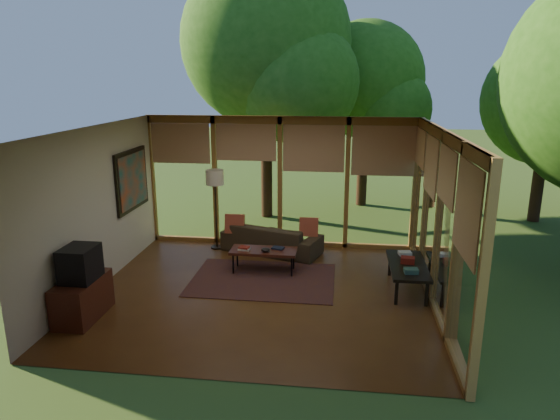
# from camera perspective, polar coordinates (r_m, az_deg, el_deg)

# --- Properties ---
(floor) EXTENTS (5.50, 5.50, 0.00)m
(floor) POSITION_cam_1_polar(r_m,az_deg,el_deg) (8.37, -2.18, -9.42)
(floor) COLOR brown
(floor) RESTS_ON ground
(ceiling) EXTENTS (5.50, 5.50, 0.00)m
(ceiling) POSITION_cam_1_polar(r_m,az_deg,el_deg) (7.66, -2.38, 9.30)
(ceiling) COLOR white
(ceiling) RESTS_ON ground
(wall_left) EXTENTS (0.04, 5.00, 2.70)m
(wall_left) POSITION_cam_1_polar(r_m,az_deg,el_deg) (8.78, -20.27, 0.15)
(wall_left) COLOR beige
(wall_left) RESTS_ON ground
(wall_front) EXTENTS (5.50, 0.04, 2.70)m
(wall_front) POSITION_cam_1_polar(r_m,az_deg,el_deg) (5.59, -6.49, -7.27)
(wall_front) COLOR beige
(wall_front) RESTS_ON ground
(window_wall_back) EXTENTS (5.50, 0.12, 2.70)m
(window_wall_back) POSITION_cam_1_polar(r_m,az_deg,el_deg) (10.32, -0.00, 3.20)
(window_wall_back) COLOR #9F6E31
(window_wall_back) RESTS_ON ground
(window_wall_right) EXTENTS (0.12, 5.00, 2.70)m
(window_wall_right) POSITION_cam_1_polar(r_m,az_deg,el_deg) (7.95, 17.69, -1.12)
(window_wall_right) COLOR #9F6E31
(window_wall_right) RESTS_ON ground
(tree_nw) EXTENTS (4.03, 4.03, 6.26)m
(tree_nw) POSITION_cam_1_polar(r_m,az_deg,el_deg) (12.43, -1.61, 18.59)
(tree_nw) COLOR #351F13
(tree_nw) RESTS_ON ground
(tree_ne) EXTENTS (3.06, 3.06, 4.91)m
(tree_ne) POSITION_cam_1_polar(r_m,az_deg,el_deg) (13.81, 9.80, 14.41)
(tree_ne) COLOR #351F13
(tree_ne) RESTS_ON ground
(tree_far) EXTENTS (3.05, 3.05, 4.45)m
(tree_far) POSITION_cam_1_polar(r_m,az_deg,el_deg) (13.48, 28.40, 10.91)
(tree_far) COLOR #351F13
(tree_far) RESTS_ON ground
(rug) EXTENTS (2.49, 1.77, 0.01)m
(rug) POSITION_cam_1_polar(r_m,az_deg,el_deg) (8.87, -1.95, -7.93)
(rug) COLOR brown
(rug) RESTS_ON floor
(sofa) EXTENTS (2.13, 1.35, 0.58)m
(sofa) POSITION_cam_1_polar(r_m,az_deg,el_deg) (10.12, -0.94, -3.25)
(sofa) COLOR #3D301E
(sofa) RESTS_ON floor
(pillow_left) EXTENTS (0.39, 0.21, 0.41)m
(pillow_left) POSITION_cam_1_polar(r_m,az_deg,el_deg) (10.12, -5.20, -1.63)
(pillow_left) COLOR maroon
(pillow_left) RESTS_ON sofa
(pillow_right) EXTENTS (0.37, 0.20, 0.39)m
(pillow_right) POSITION_cam_1_polar(r_m,az_deg,el_deg) (9.92, 3.31, -1.99)
(pillow_right) COLOR maroon
(pillow_right) RESTS_ON sofa
(ct_book_lower) EXTENTS (0.21, 0.17, 0.03)m
(ct_book_lower) POSITION_cam_1_polar(r_m,az_deg,el_deg) (9.08, -4.12, -4.47)
(ct_book_lower) COLOR beige
(ct_book_lower) RESTS_ON coffee_table
(ct_book_upper) EXTENTS (0.20, 0.17, 0.03)m
(ct_book_upper) POSITION_cam_1_polar(r_m,az_deg,el_deg) (9.07, -4.12, -4.29)
(ct_book_upper) COLOR maroon
(ct_book_upper) RESTS_ON coffee_table
(ct_book_side) EXTENTS (0.24, 0.20, 0.03)m
(ct_book_side) POSITION_cam_1_polar(r_m,az_deg,el_deg) (9.11, -0.24, -4.37)
(ct_book_side) COLOR black
(ct_book_side) RESTS_ON coffee_table
(ct_bowl) EXTENTS (0.16, 0.16, 0.07)m
(ct_bowl) POSITION_cam_1_polar(r_m,az_deg,el_deg) (8.96, -1.67, -4.57)
(ct_bowl) COLOR black
(ct_bowl) RESTS_ON coffee_table
(media_cabinet) EXTENTS (0.50, 1.00, 0.60)m
(media_cabinet) POSITION_cam_1_polar(r_m,az_deg,el_deg) (8.00, -21.64, -9.38)
(media_cabinet) COLOR #4D2015
(media_cabinet) RESTS_ON floor
(television) EXTENTS (0.45, 0.55, 0.50)m
(television) POSITION_cam_1_polar(r_m,az_deg,el_deg) (7.79, -21.90, -5.70)
(television) COLOR black
(television) RESTS_ON media_cabinet
(console_book_a) EXTENTS (0.23, 0.17, 0.08)m
(console_book_a) POSITION_cam_1_polar(r_m,az_deg,el_deg) (8.19, 14.76, -6.75)
(console_book_a) COLOR #315649
(console_book_a) RESTS_ON side_console
(console_book_b) EXTENTS (0.25, 0.19, 0.10)m
(console_book_b) POSITION_cam_1_polar(r_m,az_deg,el_deg) (8.60, 14.39, -5.57)
(console_book_b) COLOR maroon
(console_book_b) RESTS_ON side_console
(console_book_c) EXTENTS (0.24, 0.19, 0.06)m
(console_book_c) POSITION_cam_1_polar(r_m,az_deg,el_deg) (8.98, 14.08, -4.81)
(console_book_c) COLOR beige
(console_book_c) RESTS_ON side_console
(floor_lamp) EXTENTS (0.36, 0.36, 1.65)m
(floor_lamp) POSITION_cam_1_polar(r_m,az_deg,el_deg) (10.15, -7.45, 3.20)
(floor_lamp) COLOR black
(floor_lamp) RESTS_ON floor
(coffee_table) EXTENTS (1.20, 0.50, 0.43)m
(coffee_table) POSITION_cam_1_polar(r_m,az_deg,el_deg) (9.08, -1.88, -4.76)
(coffee_table) COLOR #4D2015
(coffee_table) RESTS_ON floor
(side_console) EXTENTS (0.60, 1.40, 0.46)m
(side_console) POSITION_cam_1_polar(r_m,az_deg,el_deg) (8.59, 14.39, -6.29)
(side_console) COLOR black
(side_console) RESTS_ON floor
(wall_painting) EXTENTS (0.06, 1.35, 1.15)m
(wall_painting) POSITION_cam_1_polar(r_m,az_deg,el_deg) (9.95, -16.55, 3.31)
(wall_painting) COLOR black
(wall_painting) RESTS_ON wall_left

